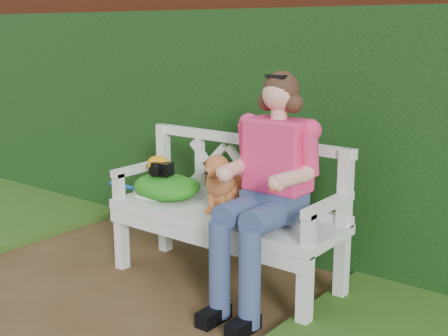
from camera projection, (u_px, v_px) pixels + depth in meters
The scene contains 10 objects.
ground at pixel (43, 322), 3.28m from camera, with size 60.00×60.00×0.00m, color #492F18.
brick_wall at pixel (246, 92), 4.50m from camera, with size 10.00×0.30×2.20m, color maroon.
ivy_hedge at pixel (228, 129), 4.38m from camera, with size 10.00×0.18×1.70m, color #234F1C.
garden_bench at pixel (224, 248), 3.72m from camera, with size 1.58×0.60×0.48m, color white, non-canonical shape.
seated_woman at pixel (273, 196), 3.39m from camera, with size 0.55×0.73×1.29m, color #FB4B53, non-canonical shape.
dog at pixel (226, 181), 3.64m from camera, with size 0.25×0.33×0.37m, color #A47333, non-canonical shape.
tennis_racket at pixel (153, 193), 4.01m from camera, with size 0.65×0.27×0.03m, color silver, non-canonical shape.
green_bag at pixel (166, 186), 3.93m from camera, with size 0.47×0.37×0.16m, color #136E24, non-canonical shape.
camera_item at pixel (163, 169), 3.88m from camera, with size 0.12×0.09×0.08m, color black.
baseball_glove at pixel (159, 164), 3.95m from camera, with size 0.18×0.13×0.11m, color orange.
Camera 1 is at (2.63, -1.77, 1.57)m, focal length 48.00 mm.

